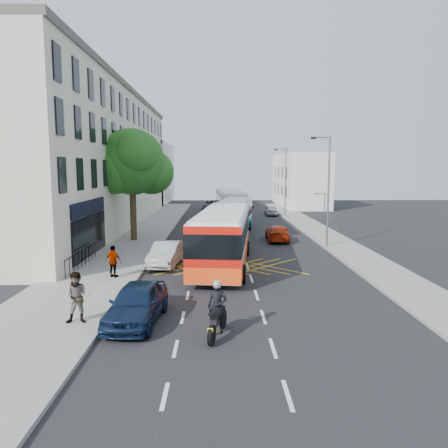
{
  "coord_description": "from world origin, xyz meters",
  "views": [
    {
      "loc": [
        -1.84,
        -19.67,
        5.89
      ],
      "look_at": [
        -1.37,
        8.87,
        2.2
      ],
      "focal_mm": 35.0,
      "sensor_mm": 36.0,
      "label": 1
    }
  ],
  "objects_px": {
    "red_hatchback": "(277,233)",
    "pedestrian_far": "(113,261)",
    "lamp_near": "(327,185)",
    "lamp_far": "(285,179)",
    "pedestrian_near": "(78,298)",
    "bus_far": "(230,204)",
    "parked_car_blue": "(137,303)",
    "distant_car_grey": "(211,205)",
    "bus_mid": "(232,217)",
    "distant_car_silver": "(271,210)",
    "street_tree": "(132,163)",
    "bus_near": "(223,237)",
    "motorbike": "(217,310)",
    "distant_car_dark": "(246,203)",
    "parked_car_silver": "(166,254)"
  },
  "relations": [
    {
      "from": "lamp_near",
      "to": "bus_mid",
      "type": "bearing_deg",
      "value": 135.82
    },
    {
      "from": "bus_near",
      "to": "bus_mid",
      "type": "distance_m",
      "value": 12.29
    },
    {
      "from": "bus_mid",
      "to": "pedestrian_near",
      "type": "height_order",
      "value": "bus_mid"
    },
    {
      "from": "motorbike",
      "to": "parked_car_blue",
      "type": "height_order",
      "value": "motorbike"
    },
    {
      "from": "street_tree",
      "to": "distant_car_dark",
      "type": "relative_size",
      "value": 2.15
    },
    {
      "from": "lamp_near",
      "to": "lamp_far",
      "type": "distance_m",
      "value": 20.0
    },
    {
      "from": "bus_mid",
      "to": "parked_car_blue",
      "type": "xyz_separation_m",
      "value": [
        -4.44,
        -21.98,
        -0.83
      ]
    },
    {
      "from": "lamp_far",
      "to": "distant_car_silver",
      "type": "xyz_separation_m",
      "value": [
        -1.3,
        2.06,
        -3.99
      ]
    },
    {
      "from": "bus_mid",
      "to": "motorbike",
      "type": "bearing_deg",
      "value": -83.25
    },
    {
      "from": "parked_car_blue",
      "to": "pedestrian_near",
      "type": "distance_m",
      "value": 2.17
    },
    {
      "from": "lamp_far",
      "to": "distant_car_dark",
      "type": "bearing_deg",
      "value": 106.53
    },
    {
      "from": "street_tree",
      "to": "lamp_near",
      "type": "height_order",
      "value": "street_tree"
    },
    {
      "from": "lamp_near",
      "to": "pedestrian_far",
      "type": "distance_m",
      "value": 16.66
    },
    {
      "from": "lamp_far",
      "to": "pedestrian_near",
      "type": "bearing_deg",
      "value": -110.16
    },
    {
      "from": "pedestrian_near",
      "to": "bus_near",
      "type": "bearing_deg",
      "value": 56.35
    },
    {
      "from": "lamp_far",
      "to": "bus_near",
      "type": "relative_size",
      "value": 0.66
    },
    {
      "from": "street_tree",
      "to": "pedestrian_near",
      "type": "height_order",
      "value": "street_tree"
    },
    {
      "from": "bus_mid",
      "to": "red_hatchback",
      "type": "distance_m",
      "value": 4.93
    },
    {
      "from": "lamp_far",
      "to": "bus_far",
      "type": "distance_m",
      "value": 7.3
    },
    {
      "from": "lamp_near",
      "to": "bus_far",
      "type": "bearing_deg",
      "value": 109.57
    },
    {
      "from": "street_tree",
      "to": "lamp_far",
      "type": "bearing_deg",
      "value": 49.19
    },
    {
      "from": "bus_far",
      "to": "red_hatchback",
      "type": "relative_size",
      "value": 2.74
    },
    {
      "from": "lamp_near",
      "to": "distant_car_silver",
      "type": "xyz_separation_m",
      "value": [
        -1.3,
        22.06,
        -3.99
      ]
    },
    {
      "from": "red_hatchback",
      "to": "distant_car_dark",
      "type": "distance_m",
      "value": 29.3
    },
    {
      "from": "parked_car_silver",
      "to": "red_hatchback",
      "type": "bearing_deg",
      "value": 54.86
    },
    {
      "from": "parked_car_silver",
      "to": "pedestrian_far",
      "type": "xyz_separation_m",
      "value": [
        -2.39,
        -3.35,
        0.28
      ]
    },
    {
      "from": "pedestrian_near",
      "to": "pedestrian_far",
      "type": "xyz_separation_m",
      "value": [
        -0.29,
        6.85,
        -0.12
      ]
    },
    {
      "from": "motorbike",
      "to": "red_hatchback",
      "type": "bearing_deg",
      "value": 90.7
    },
    {
      "from": "bus_far",
      "to": "red_hatchback",
      "type": "bearing_deg",
      "value": -80.57
    },
    {
      "from": "parked_car_silver",
      "to": "street_tree",
      "type": "bearing_deg",
      "value": 119.19
    },
    {
      "from": "lamp_near",
      "to": "distant_car_silver",
      "type": "distance_m",
      "value": 22.45
    },
    {
      "from": "lamp_near",
      "to": "bus_near",
      "type": "relative_size",
      "value": 0.66
    },
    {
      "from": "lamp_near",
      "to": "distant_car_dark",
      "type": "bearing_deg",
      "value": 96.5
    },
    {
      "from": "pedestrian_near",
      "to": "pedestrian_far",
      "type": "distance_m",
      "value": 6.86
    },
    {
      "from": "parked_car_blue",
      "to": "distant_car_grey",
      "type": "distance_m",
      "value": 43.81
    },
    {
      "from": "street_tree",
      "to": "pedestrian_near",
      "type": "distance_m",
      "value": 19.67
    },
    {
      "from": "red_hatchback",
      "to": "pedestrian_near",
      "type": "relative_size",
      "value": 2.26
    },
    {
      "from": "bus_mid",
      "to": "parked_car_silver",
      "type": "xyz_separation_m",
      "value": [
        -4.44,
        -12.21,
        -0.87
      ]
    },
    {
      "from": "bus_near",
      "to": "street_tree",
      "type": "bearing_deg",
      "value": 134.62
    },
    {
      "from": "motorbike",
      "to": "pedestrian_far",
      "type": "xyz_separation_m",
      "value": [
        -5.46,
        7.9,
        0.03
      ]
    },
    {
      "from": "bus_near",
      "to": "motorbike",
      "type": "distance_m",
      "value": 11.26
    },
    {
      "from": "red_hatchback",
      "to": "pedestrian_far",
      "type": "bearing_deg",
      "value": 52.07
    },
    {
      "from": "bus_mid",
      "to": "motorbike",
      "type": "relative_size",
      "value": 4.83
    },
    {
      "from": "distant_car_silver",
      "to": "pedestrian_near",
      "type": "relative_size",
      "value": 1.9
    },
    {
      "from": "lamp_far",
      "to": "bus_far",
      "type": "height_order",
      "value": "lamp_far"
    },
    {
      "from": "distant_car_grey",
      "to": "motorbike",
      "type": "bearing_deg",
      "value": -86.66
    },
    {
      "from": "lamp_near",
      "to": "bus_mid",
      "type": "xyz_separation_m",
      "value": [
        -6.66,
        6.47,
        -3.03
      ]
    },
    {
      "from": "parked_car_silver",
      "to": "distant_car_dark",
      "type": "height_order",
      "value": "parked_car_silver"
    },
    {
      "from": "bus_mid",
      "to": "distant_car_grey",
      "type": "distance_m",
      "value": 21.89
    },
    {
      "from": "distant_car_dark",
      "to": "pedestrian_far",
      "type": "bearing_deg",
      "value": 70.49
    }
  ]
}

